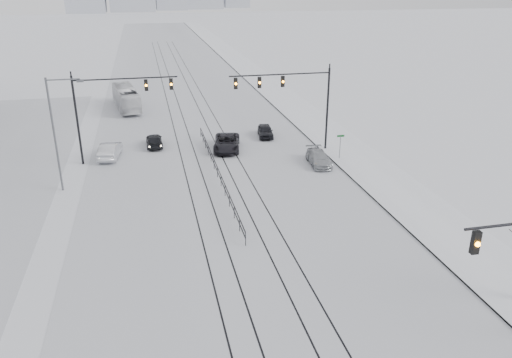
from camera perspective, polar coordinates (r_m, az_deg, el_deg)
name	(u,v)px	position (r m, az deg, el deg)	size (l,w,h in m)	color
road	(186,100)	(71.17, -8.04, 8.98)	(22.00, 260.00, 0.02)	silver
sidewalk_east	(279,95)	(73.43, 2.64, 9.62)	(5.00, 260.00, 0.16)	white
curb	(263,95)	(72.84, 0.76, 9.53)	(0.10, 260.00, 0.12)	gray
tram_rails	(203,142)	(51.94, -6.06, 4.21)	(5.30, 180.00, 0.01)	black
traffic_mast_ne	(294,94)	(47.29, 4.41, 9.70)	(9.60, 0.37, 8.00)	black
traffic_mast_nw	(110,102)	(46.43, -16.32, 8.42)	(9.10, 0.37, 8.00)	black
street_light_west	(57,127)	(41.16, -21.76, 5.53)	(2.73, 0.25, 9.00)	#595B60
median_fence	(217,172)	(42.40, -4.44, 0.84)	(0.06, 24.00, 1.00)	black
street_sign	(340,143)	(46.84, 9.61, 4.06)	(0.70, 0.06, 2.40)	#595B60
sedan_sb_inner	(154,140)	(51.15, -11.55, 4.35)	(1.56, 3.88, 1.32)	black
sedan_sb_outer	(110,150)	(48.87, -16.35, 3.16)	(1.57, 4.51, 1.49)	silver
sedan_nb_front	(227,143)	(49.22, -3.36, 4.16)	(2.44, 5.29, 1.47)	black
sedan_nb_right	(319,158)	(45.56, 7.17, 2.38)	(1.73, 4.27, 1.24)	#A3A6AB
sedan_nb_far	(265,131)	(53.34, 1.08, 5.50)	(1.51, 3.75, 1.28)	black
box_truck	(126,98)	(67.15, -14.61, 8.94)	(2.39, 10.20, 2.84)	silver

